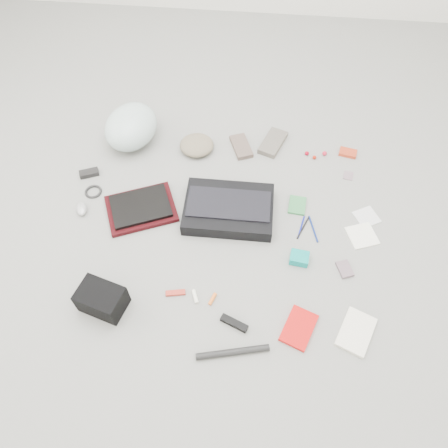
# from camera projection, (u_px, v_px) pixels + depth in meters

# --- Properties ---
(ground_plane) EXTENTS (4.00, 4.00, 0.00)m
(ground_plane) POSITION_uv_depth(u_px,v_px,m) (224.00, 230.00, 2.19)
(ground_plane) COLOR gray
(messenger_bag) EXTENTS (0.45, 0.32, 0.07)m
(messenger_bag) POSITION_uv_depth(u_px,v_px,m) (229.00, 209.00, 2.22)
(messenger_bag) COLOR black
(messenger_bag) RESTS_ON ground_plane
(bag_flap) EXTENTS (0.42, 0.19, 0.01)m
(bag_flap) POSITION_uv_depth(u_px,v_px,m) (229.00, 204.00, 2.18)
(bag_flap) COLOR black
(bag_flap) RESTS_ON messenger_bag
(laptop_sleeve) EXTENTS (0.42, 0.37, 0.02)m
(laptop_sleeve) POSITION_uv_depth(u_px,v_px,m) (141.00, 209.00, 2.25)
(laptop_sleeve) COLOR #32060A
(laptop_sleeve) RESTS_ON ground_plane
(laptop) EXTENTS (0.35, 0.31, 0.02)m
(laptop) POSITION_uv_depth(u_px,v_px,m) (141.00, 206.00, 2.23)
(laptop) COLOR black
(laptop) RESTS_ON laptop_sleeve
(bike_helmet) EXTENTS (0.36, 0.41, 0.21)m
(bike_helmet) POSITION_uv_depth(u_px,v_px,m) (131.00, 127.00, 2.46)
(bike_helmet) COLOR silver
(bike_helmet) RESTS_ON ground_plane
(beanie) EXTENTS (0.21, 0.20, 0.07)m
(beanie) POSITION_uv_depth(u_px,v_px,m) (197.00, 145.00, 2.48)
(beanie) COLOR #7C6F58
(beanie) RESTS_ON ground_plane
(mitten_left) EXTENTS (0.15, 0.20, 0.03)m
(mitten_left) POSITION_uv_depth(u_px,v_px,m) (241.00, 147.00, 2.50)
(mitten_left) COLOR brown
(mitten_left) RESTS_ON ground_plane
(mitten_right) EXTENTS (0.17, 0.23, 0.03)m
(mitten_right) POSITION_uv_depth(u_px,v_px,m) (273.00, 143.00, 2.52)
(mitten_right) COLOR #675F55
(mitten_right) RESTS_ON ground_plane
(power_brick) EXTENTS (0.11, 0.08, 0.03)m
(power_brick) POSITION_uv_depth(u_px,v_px,m) (89.00, 173.00, 2.39)
(power_brick) COLOR black
(power_brick) RESTS_ON ground_plane
(cable_coil) EXTENTS (0.12, 0.12, 0.01)m
(cable_coil) POSITION_uv_depth(u_px,v_px,m) (93.00, 192.00, 2.32)
(cable_coil) COLOR black
(cable_coil) RESTS_ON ground_plane
(mouse) EXTENTS (0.08, 0.10, 0.03)m
(mouse) POSITION_uv_depth(u_px,v_px,m) (82.00, 209.00, 2.25)
(mouse) COLOR #A1A1A1
(mouse) RESTS_ON ground_plane
(camera_bag) EXTENTS (0.23, 0.19, 0.13)m
(camera_bag) POSITION_uv_depth(u_px,v_px,m) (102.00, 299.00, 1.91)
(camera_bag) COLOR black
(camera_bag) RESTS_ON ground_plane
(multitool) EXTENTS (0.09, 0.04, 0.01)m
(multitool) POSITION_uv_depth(u_px,v_px,m) (176.00, 293.00, 1.99)
(multitool) COLOR #A92B1C
(multitool) RESTS_ON ground_plane
(toiletry_tube_white) EXTENTS (0.04, 0.07, 0.02)m
(toiletry_tube_white) POSITION_uv_depth(u_px,v_px,m) (195.00, 296.00, 1.98)
(toiletry_tube_white) COLOR white
(toiletry_tube_white) RESTS_ON ground_plane
(toiletry_tube_orange) EXTENTS (0.04, 0.06, 0.02)m
(toiletry_tube_orange) POSITION_uv_depth(u_px,v_px,m) (212.00, 299.00, 1.97)
(toiletry_tube_orange) COLOR orange
(toiletry_tube_orange) RESTS_ON ground_plane
(u_lock) EXTENTS (0.13, 0.08, 0.03)m
(u_lock) POSITION_uv_depth(u_px,v_px,m) (234.00, 323.00, 1.90)
(u_lock) COLOR black
(u_lock) RESTS_ON ground_plane
(bike_pump) EXTENTS (0.31, 0.10, 0.03)m
(bike_pump) POSITION_uv_depth(u_px,v_px,m) (233.00, 352.00, 1.83)
(bike_pump) COLOR black
(bike_pump) RESTS_ON ground_plane
(book_red) EXTENTS (0.18, 0.21, 0.02)m
(book_red) POSITION_uv_depth(u_px,v_px,m) (299.00, 328.00, 1.89)
(book_red) COLOR red
(book_red) RESTS_ON ground_plane
(book_white) EXTENTS (0.19, 0.23, 0.02)m
(book_white) POSITION_uv_depth(u_px,v_px,m) (356.00, 332.00, 1.88)
(book_white) COLOR white
(book_white) RESTS_ON ground_plane
(notepad) EXTENTS (0.10, 0.12, 0.01)m
(notepad) POSITION_uv_depth(u_px,v_px,m) (297.00, 205.00, 2.27)
(notepad) COLOR #337C42
(notepad) RESTS_ON ground_plane
(pen_blue) EXTENTS (0.04, 0.14, 0.01)m
(pen_blue) POSITION_uv_depth(u_px,v_px,m) (301.00, 227.00, 2.20)
(pen_blue) COLOR #0C1894
(pen_blue) RESTS_ON ground_plane
(pen_black) EXTENTS (0.07, 0.14, 0.01)m
(pen_black) POSITION_uv_depth(u_px,v_px,m) (303.00, 228.00, 2.19)
(pen_black) COLOR black
(pen_black) RESTS_ON ground_plane
(pen_navy) EXTENTS (0.05, 0.16, 0.01)m
(pen_navy) POSITION_uv_depth(u_px,v_px,m) (313.00, 229.00, 2.19)
(pen_navy) COLOR navy
(pen_navy) RESTS_ON ground_plane
(accordion_wallet) EXTENTS (0.10, 0.08, 0.04)m
(accordion_wallet) POSITION_uv_depth(u_px,v_px,m) (299.00, 258.00, 2.07)
(accordion_wallet) COLOR #06978F
(accordion_wallet) RESTS_ON ground_plane
(card_deck) EXTENTS (0.09, 0.10, 0.02)m
(card_deck) POSITION_uv_depth(u_px,v_px,m) (345.00, 269.00, 2.06)
(card_deck) COLOR slate
(card_deck) RESTS_ON ground_plane
(napkin_top) EXTENTS (0.15, 0.15, 0.01)m
(napkin_top) POSITION_uv_depth(u_px,v_px,m) (367.00, 217.00, 2.23)
(napkin_top) COLOR silver
(napkin_top) RESTS_ON ground_plane
(napkin_bottom) EXTENTS (0.17, 0.17, 0.01)m
(napkin_bottom) POSITION_uv_depth(u_px,v_px,m) (362.00, 236.00, 2.17)
(napkin_bottom) COLOR white
(napkin_bottom) RESTS_ON ground_plane
(lollipop_a) EXTENTS (0.03, 0.03, 0.02)m
(lollipop_a) POSITION_uv_depth(u_px,v_px,m) (307.00, 153.00, 2.47)
(lollipop_a) COLOR #9B0116
(lollipop_a) RESTS_ON ground_plane
(lollipop_b) EXTENTS (0.03, 0.03, 0.02)m
(lollipop_b) POSITION_uv_depth(u_px,v_px,m) (314.00, 157.00, 2.46)
(lollipop_b) COLOR #AA1909
(lollipop_b) RESTS_ON ground_plane
(lollipop_c) EXTENTS (0.03, 0.03, 0.03)m
(lollipop_c) POSITION_uv_depth(u_px,v_px,m) (325.00, 153.00, 2.47)
(lollipop_c) COLOR red
(lollipop_c) RESTS_ON ground_plane
(altoids_tin) EXTENTS (0.11, 0.08, 0.02)m
(altoids_tin) POSITION_uv_depth(u_px,v_px,m) (348.00, 153.00, 2.48)
(altoids_tin) COLOR #BF3B1E
(altoids_tin) RESTS_ON ground_plane
(stamp_sheet) EXTENTS (0.06, 0.07, 0.00)m
(stamp_sheet) POSITION_uv_depth(u_px,v_px,m) (348.00, 176.00, 2.39)
(stamp_sheet) COLOR gray
(stamp_sheet) RESTS_ON ground_plane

